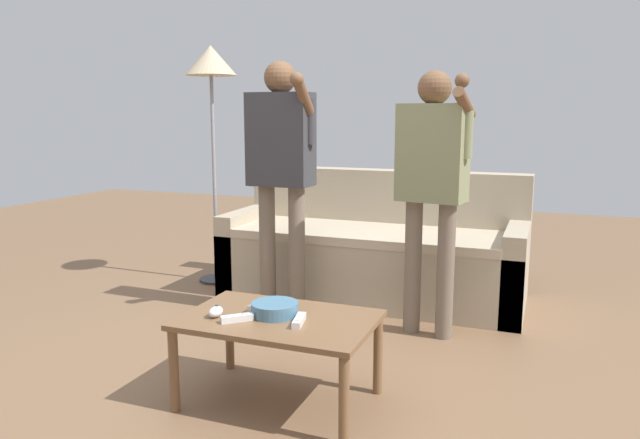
{
  "coord_description": "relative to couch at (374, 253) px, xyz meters",
  "views": [
    {
      "loc": [
        1.27,
        -2.58,
        1.31
      ],
      "look_at": [
        0.13,
        0.38,
        0.76
      ],
      "focal_mm": 33.78,
      "sensor_mm": 36.0,
      "label": 1
    }
  ],
  "objects": [
    {
      "name": "couch",
      "position": [
        0.0,
        0.0,
        0.0
      ],
      "size": [
        2.13,
        0.83,
        0.9
      ],
      "color": "#B7A88E",
      "rests_on": "ground"
    },
    {
      "name": "player_right",
      "position": [
        0.53,
        -0.66,
        0.66
      ],
      "size": [
        0.46,
        0.36,
        1.55
      ],
      "color": "#756656",
      "rests_on": "ground"
    },
    {
      "name": "floor_lamp",
      "position": [
        -1.27,
        -0.08,
        1.29
      ],
      "size": [
        0.39,
        0.39,
        1.82
      ],
      "color": "#2D2D33",
      "rests_on": "ground"
    },
    {
      "name": "coffee_table",
      "position": [
        0.06,
        -1.77,
        0.04
      ],
      "size": [
        0.86,
        0.56,
        0.41
      ],
      "color": "brown",
      "rests_on": "ground"
    },
    {
      "name": "ground_plane",
      "position": [
        -0.1,
        -1.54,
        -0.32
      ],
      "size": [
        12.0,
        12.0,
        0.0
      ],
      "primitive_type": "plane",
      "color": "brown"
    },
    {
      "name": "game_remote_wand_far",
      "position": [
        -0.07,
        -1.68,
        0.11
      ],
      "size": [
        0.06,
        0.17,
        0.03
      ],
      "color": "white",
      "rests_on": "coffee_table"
    },
    {
      "name": "snack_bowl",
      "position": [
        0.03,
        -1.75,
        0.12
      ],
      "size": [
        0.22,
        0.22,
        0.06
      ],
      "primitive_type": "cylinder",
      "color": "teal",
      "rests_on": "coffee_table"
    },
    {
      "name": "game_remote_nunchuk",
      "position": [
        -0.2,
        -1.86,
        0.12
      ],
      "size": [
        0.06,
        0.09,
        0.05
      ],
      "color": "white",
      "rests_on": "coffee_table"
    },
    {
      "name": "game_remote_wand_near",
      "position": [
        0.18,
        -1.81,
        0.11
      ],
      "size": [
        0.07,
        0.16,
        0.03
      ],
      "color": "white",
      "rests_on": "coffee_table"
    },
    {
      "name": "game_remote_wand_spare",
      "position": [
        -0.08,
        -1.88,
        0.11
      ],
      "size": [
        0.13,
        0.13,
        0.03
      ],
      "color": "white",
      "rests_on": "coffee_table"
    },
    {
      "name": "player_left",
      "position": [
        -0.45,
        -0.61,
        0.72
      ],
      "size": [
        0.48,
        0.36,
        1.64
      ],
      "color": "#756656",
      "rests_on": "ground"
    }
  ]
}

